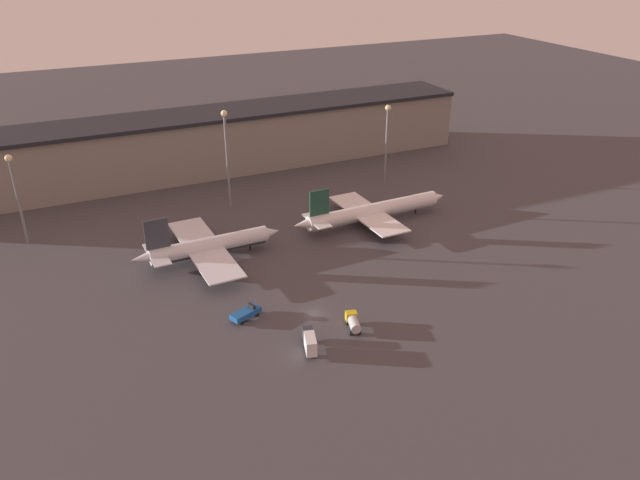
{
  "coord_description": "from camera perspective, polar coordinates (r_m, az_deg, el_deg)",
  "views": [
    {
      "loc": [
        -45.58,
        -101.45,
        73.1
      ],
      "look_at": [
        10.85,
        20.5,
        6.0
      ],
      "focal_mm": 35.0,
      "sensor_mm": 36.0,
      "label": 1
    }
  ],
  "objects": [
    {
      "name": "terminal_building",
      "position": [
        210.82,
        -11.32,
        8.62
      ],
      "size": [
        187.87,
        21.47,
        19.99
      ],
      "color": "gray",
      "rests_on": "ground"
    },
    {
      "name": "service_vehicle_1",
      "position": [
        121.51,
        -0.95,
        -9.24
      ],
      "size": [
        4.02,
        7.66,
        3.77
      ],
      "rotation": [
        0.0,
        0.0,
        1.28
      ],
      "color": "#282D38",
      "rests_on": "ground"
    },
    {
      "name": "lamp_post_1",
      "position": [
        178.72,
        -8.55,
        8.29
      ],
      "size": [
        1.8,
        1.8,
        28.9
      ],
      "color": "slate",
      "rests_on": "ground"
    },
    {
      "name": "lamp_post_0",
      "position": [
        173.59,
        -26.09,
        4.31
      ],
      "size": [
        1.8,
        1.8,
        23.96
      ],
      "color": "slate",
      "rests_on": "ground"
    },
    {
      "name": "lamp_post_2",
      "position": [
        199.44,
        6.13,
        9.68
      ],
      "size": [
        1.8,
        1.8,
        24.74
      ],
      "color": "slate",
      "rests_on": "ground"
    },
    {
      "name": "airplane_0",
      "position": [
        154.91,
        -10.2,
        -0.57
      ],
      "size": [
        37.65,
        36.03,
        13.28
      ],
      "rotation": [
        0.0,
        0.0,
        0.03
      ],
      "color": "silver",
      "rests_on": "ground"
    },
    {
      "name": "service_vehicle_0",
      "position": [
        131.9,
        -6.78,
        -6.66
      ],
      "size": [
        7.12,
        4.8,
        2.73
      ],
      "rotation": [
        0.0,
        0.0,
        0.37
      ],
      "color": "#195199",
      "rests_on": "ground"
    },
    {
      "name": "ground",
      "position": [
        133.09,
        -0.54,
        -6.78
      ],
      "size": [
        600.0,
        600.0,
        0.0
      ],
      "primitive_type": "plane",
      "color": "#423F44"
    },
    {
      "name": "service_vehicle_2",
      "position": [
        127.75,
        3.06,
        -7.52
      ],
      "size": [
        3.61,
        6.14,
        2.77
      ],
      "rotation": [
        0.0,
        0.0,
        1.3
      ],
      "color": "gold",
      "rests_on": "ground"
    },
    {
      "name": "airplane_1",
      "position": [
        172.33,
        4.81,
        2.63
      ],
      "size": [
        48.1,
        29.92,
        12.73
      ],
      "rotation": [
        0.0,
        0.0,
        0.03
      ],
      "color": "white",
      "rests_on": "ground"
    }
  ]
}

